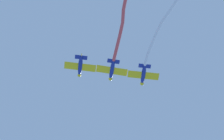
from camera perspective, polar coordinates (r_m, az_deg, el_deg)
airplane_lead at (r=81.66m, az=5.33°, el=-0.82°), size 7.62×5.69×1.91m
smoke_trail_lead at (r=78.50m, az=7.89°, el=6.39°), size 5.00×17.14×1.62m
airplane_left_wing at (r=81.12m, az=-0.01°, el=-0.02°), size 7.55×5.60×1.91m
smoke_trail_left_wing at (r=77.10m, az=1.59°, el=8.02°), size 1.80×19.28×1.38m
airplane_right_wing at (r=80.76m, az=-5.41°, el=0.62°), size 7.59×5.65×1.91m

